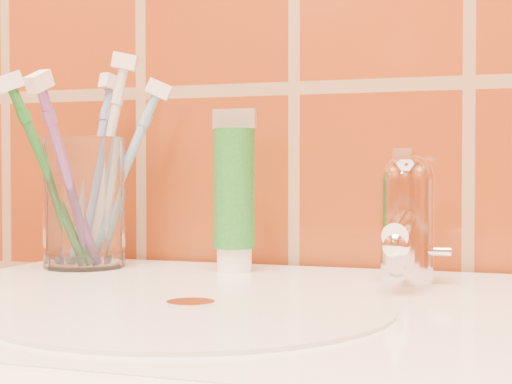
% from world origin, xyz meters
% --- Properties ---
extents(glass_tumbler, '(0.09, 0.09, 0.14)m').
position_xyz_m(glass_tumbler, '(-0.20, 1.11, 0.92)').
color(glass_tumbler, white).
rests_on(glass_tumbler, pedestal_sink).
extents(toothpaste_tube, '(0.05, 0.04, 0.16)m').
position_xyz_m(toothpaste_tube, '(-0.04, 1.12, 0.93)').
color(toothpaste_tube, white).
rests_on(toothpaste_tube, pedestal_sink).
extents(faucet, '(0.05, 0.11, 0.12)m').
position_xyz_m(faucet, '(0.14, 1.09, 0.91)').
color(faucet, white).
rests_on(faucet, pedestal_sink).
extents(toothbrush_0, '(0.16, 0.16, 0.22)m').
position_xyz_m(toothbrush_0, '(-0.22, 1.07, 0.95)').
color(toothbrush_0, '#1C6B27').
rests_on(toothbrush_0, glass_tumbler).
extents(toothbrush_1, '(0.16, 0.14, 0.21)m').
position_xyz_m(toothbrush_1, '(-0.17, 1.13, 0.95)').
color(toothbrush_1, '#72A5CB').
rests_on(toothbrush_1, glass_tumbler).
extents(toothbrush_2, '(0.08, 0.13, 0.22)m').
position_xyz_m(toothbrush_2, '(-0.21, 1.13, 0.95)').
color(toothbrush_2, '#708DC8').
rests_on(toothbrush_2, glass_tumbler).
extents(toothbrush_3, '(0.06, 0.18, 0.23)m').
position_xyz_m(toothbrush_3, '(-0.20, 1.07, 0.95)').
color(toothbrush_3, '#70408A').
rests_on(toothbrush_3, glass_tumbler).
extents(toothbrush_4, '(0.10, 0.09, 0.24)m').
position_xyz_m(toothbrush_4, '(-0.19, 1.12, 0.96)').
color(toothbrush_4, silver).
rests_on(toothbrush_4, glass_tumbler).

